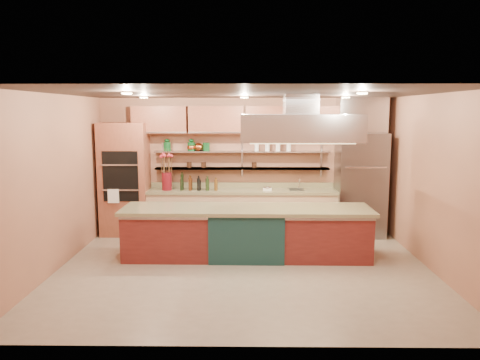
{
  "coord_description": "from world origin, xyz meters",
  "views": [
    {
      "loc": [
        0.03,
        -7.25,
        2.53
      ],
      "look_at": [
        -0.08,
        1.0,
        1.31
      ],
      "focal_mm": 35.0,
      "sensor_mm": 36.0,
      "label": 1
    }
  ],
  "objects_px": {
    "kitchen_scale": "(267,188)",
    "copper_kettle": "(199,147)",
    "island": "(247,232)",
    "flower_vase": "(167,181)",
    "green_canister": "(206,147)",
    "refrigerator": "(360,185)"
  },
  "relations": [
    {
      "from": "kitchen_scale",
      "to": "island",
      "type": "bearing_deg",
      "value": -95.04
    },
    {
      "from": "refrigerator",
      "to": "copper_kettle",
      "type": "bearing_deg",
      "value": 176.01
    },
    {
      "from": "refrigerator",
      "to": "flower_vase",
      "type": "xyz_separation_m",
      "value": [
        -3.93,
        0.01,
        0.06
      ]
    },
    {
      "from": "island",
      "to": "flower_vase",
      "type": "xyz_separation_m",
      "value": [
        -1.63,
        1.49,
        0.67
      ]
    },
    {
      "from": "refrigerator",
      "to": "kitchen_scale",
      "type": "height_order",
      "value": "refrigerator"
    },
    {
      "from": "green_canister",
      "to": "refrigerator",
      "type": "bearing_deg",
      "value": -4.19
    },
    {
      "from": "refrigerator",
      "to": "island",
      "type": "bearing_deg",
      "value": -147.33
    },
    {
      "from": "green_canister",
      "to": "flower_vase",
      "type": "bearing_deg",
      "value": -164.53
    },
    {
      "from": "copper_kettle",
      "to": "green_canister",
      "type": "bearing_deg",
      "value": 0.0
    },
    {
      "from": "island",
      "to": "kitchen_scale",
      "type": "height_order",
      "value": "kitchen_scale"
    },
    {
      "from": "refrigerator",
      "to": "island",
      "type": "relative_size",
      "value": 0.5
    },
    {
      "from": "copper_kettle",
      "to": "green_canister",
      "type": "distance_m",
      "value": 0.16
    },
    {
      "from": "island",
      "to": "green_canister",
      "type": "height_order",
      "value": "green_canister"
    },
    {
      "from": "island",
      "to": "green_canister",
      "type": "relative_size",
      "value": 24.85
    },
    {
      "from": "island",
      "to": "green_canister",
      "type": "distance_m",
      "value": 2.34
    },
    {
      "from": "flower_vase",
      "to": "green_canister",
      "type": "height_order",
      "value": "green_canister"
    },
    {
      "from": "kitchen_scale",
      "to": "green_canister",
      "type": "xyz_separation_m",
      "value": [
        -1.25,
        0.22,
        0.82
      ]
    },
    {
      "from": "island",
      "to": "kitchen_scale",
      "type": "xyz_separation_m",
      "value": [
        0.42,
        1.49,
        0.54
      ]
    },
    {
      "from": "refrigerator",
      "to": "island",
      "type": "distance_m",
      "value": 2.81
    },
    {
      "from": "flower_vase",
      "to": "kitchen_scale",
      "type": "relative_size",
      "value": 2.06
    },
    {
      "from": "kitchen_scale",
      "to": "copper_kettle",
      "type": "distance_m",
      "value": 1.65
    },
    {
      "from": "island",
      "to": "kitchen_scale",
      "type": "distance_m",
      "value": 1.64
    }
  ]
}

